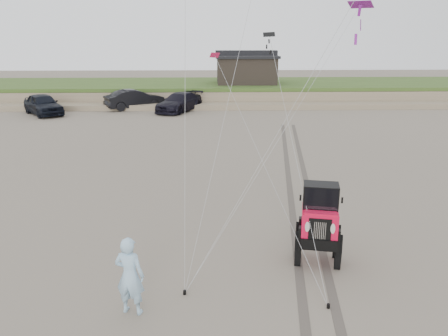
{
  "coord_description": "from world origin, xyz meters",
  "views": [
    {
      "loc": [
        -1.84,
        -9.66,
        6.41
      ],
      "look_at": [
        -1.43,
        3.0,
        2.6
      ],
      "focal_mm": 35.0,
      "sensor_mm": 36.0,
      "label": 1
    }
  ],
  "objects_px": {
    "truck_a": "(43,104)",
    "man": "(130,276)",
    "jeep": "(319,233)",
    "truck_c": "(179,102)",
    "truck_b": "(135,99)",
    "cabin": "(246,68)"
  },
  "relations": [
    {
      "from": "truck_a",
      "to": "man",
      "type": "distance_m",
      "value": 31.09
    },
    {
      "from": "jeep",
      "to": "truck_c",
      "type": "bearing_deg",
      "value": 113.86
    },
    {
      "from": "truck_a",
      "to": "truck_b",
      "type": "xyz_separation_m",
      "value": [
        7.33,
        2.9,
        -0.0
      ]
    },
    {
      "from": "truck_a",
      "to": "truck_b",
      "type": "bearing_deg",
      "value": -16.05
    },
    {
      "from": "cabin",
      "to": "truck_b",
      "type": "xyz_separation_m",
      "value": [
        -10.76,
        -6.0,
        -2.35
      ]
    },
    {
      "from": "cabin",
      "to": "man",
      "type": "height_order",
      "value": "cabin"
    },
    {
      "from": "truck_a",
      "to": "jeep",
      "type": "bearing_deg",
      "value": -94.13
    },
    {
      "from": "man",
      "to": "truck_b",
      "type": "bearing_deg",
      "value": -66.13
    },
    {
      "from": "cabin",
      "to": "truck_a",
      "type": "relative_size",
      "value": 1.22
    },
    {
      "from": "truck_b",
      "to": "jeep",
      "type": "height_order",
      "value": "jeep"
    },
    {
      "from": "truck_a",
      "to": "man",
      "type": "bearing_deg",
      "value": -104.28
    },
    {
      "from": "truck_a",
      "to": "truck_b",
      "type": "relative_size",
      "value": 0.97
    },
    {
      "from": "cabin",
      "to": "truck_b",
      "type": "height_order",
      "value": "cabin"
    },
    {
      "from": "cabin",
      "to": "man",
      "type": "relative_size",
      "value": 3.23
    },
    {
      "from": "jeep",
      "to": "cabin",
      "type": "bearing_deg",
      "value": 100.71
    },
    {
      "from": "truck_b",
      "to": "truck_c",
      "type": "height_order",
      "value": "truck_b"
    },
    {
      "from": "truck_c",
      "to": "man",
      "type": "relative_size",
      "value": 2.85
    },
    {
      "from": "truck_a",
      "to": "man",
      "type": "relative_size",
      "value": 2.64
    },
    {
      "from": "truck_a",
      "to": "man",
      "type": "xyz_separation_m",
      "value": [
        12.32,
        -28.55,
        0.1
      ]
    },
    {
      "from": "truck_b",
      "to": "jeep",
      "type": "xyz_separation_m",
      "value": [
        10.05,
        -29.17,
        0.06
      ]
    },
    {
      "from": "cabin",
      "to": "truck_c",
      "type": "distance_m",
      "value": 10.33
    },
    {
      "from": "truck_a",
      "to": "man",
      "type": "height_order",
      "value": "man"
    }
  ]
}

